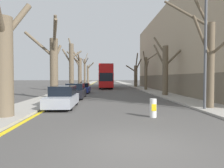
{
  "coord_description": "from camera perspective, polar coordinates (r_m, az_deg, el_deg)",
  "views": [
    {
      "loc": [
        -0.96,
        -5.81,
        2.03
      ],
      "look_at": [
        0.41,
        27.08,
        0.97
      ],
      "focal_mm": 32.0,
      "sensor_mm": 36.0,
      "label": 1
    }
  ],
  "objects": [
    {
      "name": "kerb_line_stripe",
      "position": [
        55.96,
        -6.14,
        -0.24
      ],
      "size": [
        0.24,
        120.0,
        0.01
      ],
      "primitive_type": "cube",
      "color": "yellow",
      "rests_on": "ground"
    },
    {
      "name": "sidewalk_left",
      "position": [
        56.08,
        -7.69,
        -0.18
      ],
      "size": [
        2.68,
        120.0,
        0.12
      ],
      "primitive_type": "cube",
      "color": "#A39E93",
      "rests_on": "ground"
    },
    {
      "name": "building_facade_right",
      "position": [
        32.01,
        22.75,
        8.83
      ],
      "size": [
        10.08,
        35.14,
        12.02
      ],
      "color": "tan",
      "rests_on": "ground"
    },
    {
      "name": "ground_plane",
      "position": [
        6.23,
        6.93,
        -17.21
      ],
      "size": [
        300.0,
        300.0,
        0.0
      ],
      "primitive_type": "plane",
      "color": "#4C4947"
    },
    {
      "name": "traffic_bollard",
      "position": [
        10.47,
        11.66,
        -6.73
      ],
      "size": [
        0.35,
        0.36,
        0.95
      ],
      "color": "white",
      "rests_on": "ground"
    },
    {
      "name": "street_tree_left_3",
      "position": [
        39.9,
        -9.38,
        3.92
      ],
      "size": [
        2.62,
        2.65,
        7.36
      ],
      "color": "brown",
      "rests_on": "ground"
    },
    {
      "name": "street_tree_left_1",
      "position": [
        19.78,
        -16.42,
        5.75
      ],
      "size": [
        3.71,
        3.64,
        7.44
      ],
      "color": "brown",
      "rests_on": "ground"
    },
    {
      "name": "sidewalk_right",
      "position": [
        56.29,
        4.87,
        -0.16
      ],
      "size": [
        2.68,
        120.0,
        0.12
      ],
      "primitive_type": "cube",
      "color": "#A39E93",
      "rests_on": "ground"
    },
    {
      "name": "parked_car_2",
      "position": [
        26.5,
        -8.41,
        -1.2
      ],
      "size": [
        1.83,
        4.21,
        1.32
      ],
      "color": "navy",
      "rests_on": "ground"
    },
    {
      "name": "street_tree_right_1",
      "position": [
        22.71,
        14.94,
        4.44
      ],
      "size": [
        3.18,
        2.06,
        6.77
      ],
      "color": "brown",
      "rests_on": "ground"
    },
    {
      "name": "street_tree_right_0",
      "position": [
        14.09,
        25.95,
        6.65
      ],
      "size": [
        3.59,
        3.78,
        7.42
      ],
      "color": "brown",
      "rests_on": "ground"
    },
    {
      "name": "street_tree_left_4",
      "position": [
        50.21,
        -7.76,
        3.75
      ],
      "size": [
        1.67,
        3.69,
        8.36
      ],
      "color": "brown",
      "rests_on": "ground"
    },
    {
      "name": "street_tree_left_2",
      "position": [
        29.92,
        -11.55,
        5.2
      ],
      "size": [
        2.97,
        3.05,
        8.29
      ],
      "color": "brown",
      "rests_on": "ground"
    },
    {
      "name": "double_decker_bus",
      "position": [
        38.88,
        -1.79,
        2.51
      ],
      "size": [
        2.52,
        12.0,
        4.38
      ],
      "color": "red",
      "rests_on": "ground"
    },
    {
      "name": "street_tree_right_2",
      "position": [
        32.46,
        9.77,
        3.67
      ],
      "size": [
        3.33,
        3.87,
        6.57
      ],
      "color": "brown",
      "rests_on": "ground"
    },
    {
      "name": "street_tree_left_5",
      "position": [
        60.74,
        -6.83,
        3.04
      ],
      "size": [
        2.22,
        3.66,
        6.6
      ],
      "color": "brown",
      "rests_on": "ground"
    },
    {
      "name": "parked_car_1",
      "position": [
        19.84,
        -10.45,
        -2.06
      ],
      "size": [
        1.79,
        4.48,
        1.47
      ],
      "color": "black",
      "rests_on": "ground"
    },
    {
      "name": "lamp_post",
      "position": [
        13.75,
        24.88,
        15.02
      ],
      "size": [
        1.4,
        0.2,
        9.46
      ],
      "color": "#4C4F54",
      "rests_on": "ground"
    },
    {
      "name": "street_tree_right_3",
      "position": [
        42.58,
        6.79,
        2.83
      ],
      "size": [
        3.15,
        2.2,
        7.05
      ],
      "color": "brown",
      "rests_on": "ground"
    },
    {
      "name": "parked_car_0",
      "position": [
        13.92,
        -13.94,
        -3.77
      ],
      "size": [
        1.71,
        4.04,
        1.46
      ],
      "color": "#9EA3AD",
      "rests_on": "ground"
    },
    {
      "name": "street_tree_left_0",
      "position": [
        11.18,
        -28.83,
        6.38
      ],
      "size": [
        3.09,
        2.96,
        6.25
      ],
      "color": "brown",
      "rests_on": "ground"
    }
  ]
}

